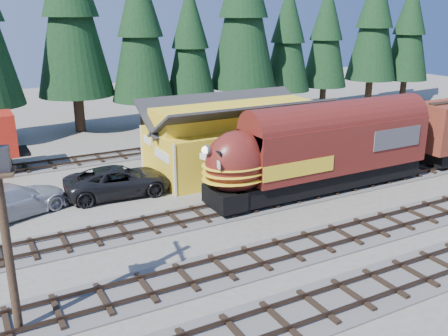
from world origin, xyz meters
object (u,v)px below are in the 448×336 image
depot (235,131)px  utility_pole (1,197)px  pickup_truck_a (119,181)px  locomotive (315,154)px  pickup_truck_b (11,201)px

depot → utility_pole: (-16.39, -12.93, 2.24)m
depot → utility_pole: bearing=-141.7°
utility_pole → pickup_truck_a: utility_pole is taller
locomotive → utility_pole: size_ratio=1.77×
depot → pickup_truck_a: 9.23m
locomotive → pickup_truck_a: 12.41m
pickup_truck_a → pickup_truck_b: 6.41m
pickup_truck_a → depot: bearing=-79.7°
depot → locomotive: depot is taller
utility_pole → pickup_truck_a: (7.44, 11.96, -4.28)m
depot → utility_pole: size_ratio=1.40×
locomotive → pickup_truck_a: size_ratio=2.41×
utility_pole → depot: bearing=49.6°
depot → locomotive: size_ratio=0.80×
depot → pickup_truck_a: depot is taller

